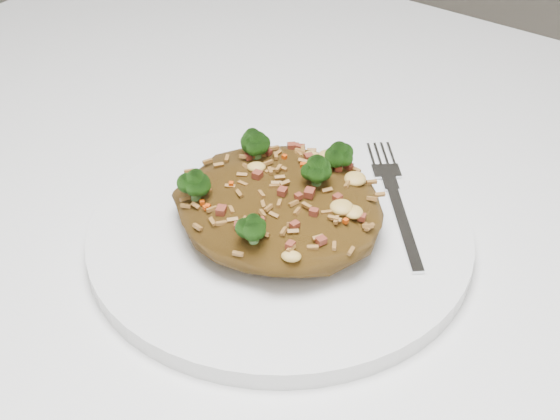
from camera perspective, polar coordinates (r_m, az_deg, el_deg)
The scene contains 4 objects.
dining_table at distance 0.65m, azimuth 7.92°, elevation -8.23°, with size 1.20×0.80×0.75m.
plate at distance 0.58m, azimuth 0.00°, elevation -1.73°, with size 0.28×0.28×0.01m, color white.
fried_rice at distance 0.55m, azimuth -0.09°, elevation 1.01°, with size 0.16×0.14×0.06m.
fork at distance 0.59m, azimuth 8.61°, elevation 0.20°, with size 0.12×0.13×0.00m.
Camera 1 is at (0.19, -0.41, 1.12)m, focal length 50.00 mm.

